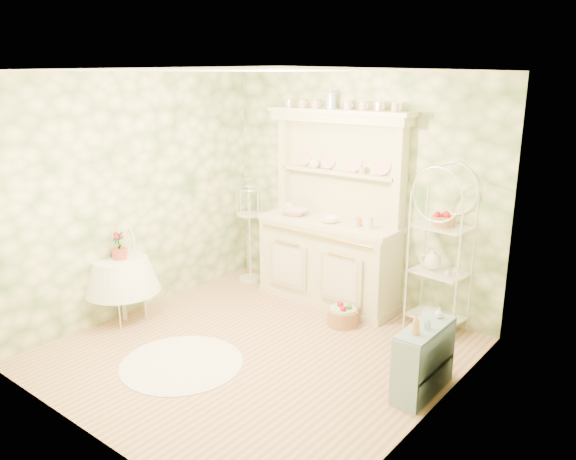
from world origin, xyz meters
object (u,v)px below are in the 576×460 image
Objects in this scene: bakers_rack at (440,256)px; side_shelf at (424,358)px; round_table at (123,288)px; cafe_chair at (122,287)px; kitchen_dresser at (329,209)px; birdcage_stand at (250,229)px; floor_basket at (343,316)px.

bakers_rack is 1.42m from side_shelf.
cafe_chair is at bearing -90.00° from round_table.
bakers_rack is at bearing 3.26° from kitchen_dresser.
kitchen_dresser is at bearing 141.56° from side_shelf.
cafe_chair is (-3.29, -0.71, 0.07)m from side_shelf.
kitchen_dresser reaches higher than round_table.
side_shelf is 3.26m from birdcage_stand.
side_shelf is at bearing 12.04° from round_table.
side_shelf is (0.44, -1.25, -0.51)m from bakers_rack.
floor_basket is at bearing -140.21° from bakers_rack.
bakers_rack is 2.25× the size of round_table.
round_table is 2.28× the size of floor_basket.
round_table is at bearing -145.00° from floor_basket.
bakers_rack reaches higher than side_shelf.
kitchen_dresser is at bearing -169.97° from bakers_rack.
round_table is (-1.48, -1.88, -0.78)m from kitchen_dresser.
floor_basket is at bearing 145.64° from side_shelf.
kitchen_dresser is 1.30m from birdcage_stand.
cafe_chair is (0.00, -0.01, 0.01)m from round_table.
birdcage_stand is (0.26, 1.83, 0.32)m from cafe_chair.
side_shelf is at bearing 36.55° from cafe_chair.
cafe_chair is at bearing -138.69° from bakers_rack.
round_table is 0.52× the size of birdcage_stand.
cafe_chair is 2.36× the size of floor_basket.
kitchen_dresser is 7.07× the size of floor_basket.
floor_basket is at bearing -41.36° from kitchen_dresser.
birdcage_stand is (-1.22, -0.05, -0.44)m from kitchen_dresser.
cafe_chair is at bearing -144.84° from floor_basket.
bakers_rack is at bearing 104.00° from side_shelf.
bakers_rack is 2.60m from birdcage_stand.
side_shelf reaches higher than floor_basket.
bakers_rack is 1.18× the size of birdcage_stand.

